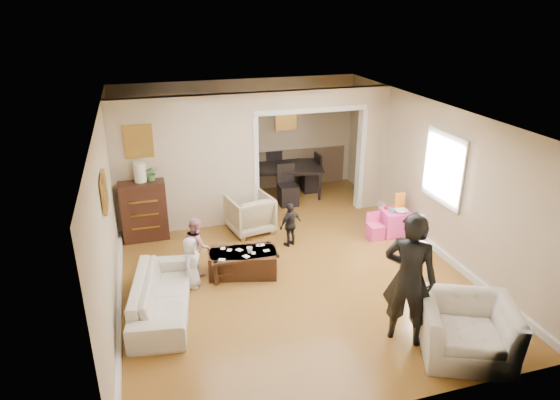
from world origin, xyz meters
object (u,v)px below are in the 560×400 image
object	(u,v)px
child_kneel_b	(197,245)
coffee_cup	(249,250)
play_table	(394,222)
child_kneel_a	(191,263)
dresser	(144,210)
coffee_table	(243,263)
adult_person	(409,279)
child_toddler	(290,224)
dining_table	(280,180)
table_lamp	(140,172)
cyan_cup	(392,210)
sofa	(162,295)
armchair_back	(250,214)
armchair_front	(467,330)

from	to	relation	value
child_kneel_b	coffee_cup	bearing A→B (deg)	-119.06
play_table	child_kneel_a	bearing A→B (deg)	-168.54
dresser	coffee_table	xyz separation A→B (m)	(1.47, -1.83, -0.36)
child_kneel_a	adult_person	bearing A→B (deg)	-104.84
coffee_cup	child_toddler	world-z (taller)	child_toddler
coffee_table	coffee_cup	bearing A→B (deg)	-26.57
play_table	child_kneel_b	xyz separation A→B (m)	(-3.82, -0.36, 0.24)
dining_table	child_kneel_b	world-z (taller)	child_kneel_b
coffee_table	adult_person	bearing A→B (deg)	-52.97
child_kneel_a	dresser	bearing A→B (deg)	42.04
dining_table	play_table	bearing A→B (deg)	-45.72
table_lamp	adult_person	bearing A→B (deg)	-52.17
coffee_table	child_toddler	size ratio (longest dim) A/B	1.29
child_toddler	child_kneel_b	bearing A→B (deg)	-11.01
dining_table	child_kneel_a	xyz separation A→B (m)	(-2.43, -3.41, 0.08)
cyan_cup	child_kneel_b	distance (m)	3.74
sofa	child_kneel_a	size ratio (longest dim) A/B	2.28
armchair_back	child_kneel_b	xyz separation A→B (m)	(-1.18, -1.24, 0.11)
table_lamp	child_kneel_b	world-z (taller)	table_lamp
sofa	adult_person	size ratio (longest dim) A/B	1.05
armchair_back	sofa	bearing A→B (deg)	39.56
armchair_front	coffee_table	world-z (taller)	armchair_front
sofa	coffee_cup	size ratio (longest dim) A/B	19.55
coffee_cup	play_table	size ratio (longest dim) A/B	0.20
play_table	dining_table	bearing A→B (deg)	120.67
cyan_cup	dining_table	world-z (taller)	dining_table
armchair_back	cyan_cup	size ratio (longest dim) A/B	10.08
dresser	play_table	xyz separation A→B (m)	(4.60, -1.18, -0.33)
armchair_back	coffee_cup	distance (m)	1.64
armchair_front	coffee_table	xyz separation A→B (m)	(-2.28, 2.72, -0.16)
coffee_cup	play_table	distance (m)	3.11
dining_table	child_toddler	size ratio (longest dim) A/B	2.33
play_table	cyan_cup	world-z (taller)	cyan_cup
sofa	adult_person	xyz separation A→B (m)	(3.03, -1.53, 0.64)
dining_table	coffee_table	bearing A→B (deg)	-102.32
sofa	armchair_front	distance (m)	4.15
coffee_cup	adult_person	distance (m)	2.74
sofa	child_kneel_a	xyz separation A→B (m)	(0.50, 0.56, 0.14)
armchair_front	dining_table	distance (m)	6.02
coffee_table	child_kneel_a	size ratio (longest dim) A/B	1.28
sofa	adult_person	world-z (taller)	adult_person
armchair_back	coffee_table	world-z (taller)	armchair_back
armchair_back	table_lamp	xyz separation A→B (m)	(-1.95, 0.29, 0.95)
coffee_cup	child_kneel_a	size ratio (longest dim) A/B	0.12
dining_table	adult_person	distance (m)	5.52
child_toddler	armchair_front	bearing A→B (deg)	84.01
coffee_table	cyan_cup	size ratio (longest dim) A/B	13.53
armchair_back	child_kneel_b	size ratio (longest dim) A/B	0.84
sofa	coffee_cup	world-z (taller)	sofa
armchair_front	table_lamp	xyz separation A→B (m)	(-3.75, 4.56, 0.95)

